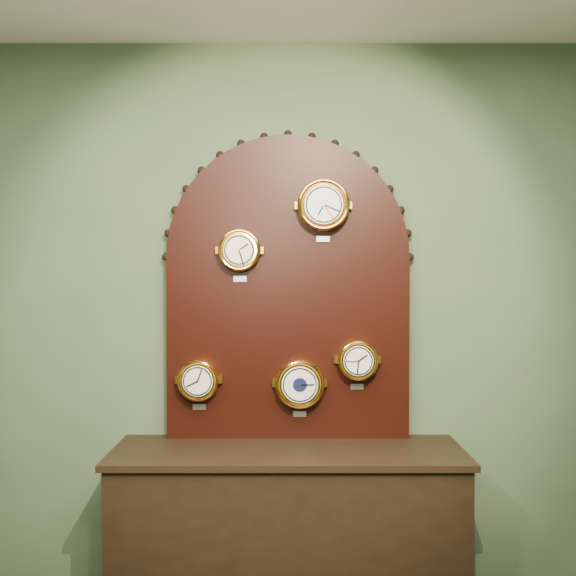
{
  "coord_description": "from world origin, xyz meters",
  "views": [
    {
      "loc": [
        -0.0,
        -0.79,
        1.65
      ],
      "look_at": [
        0.0,
        2.25,
        1.58
      ],
      "focal_mm": 40.74,
      "sensor_mm": 36.0,
      "label": 1
    }
  ],
  "objects_px": {
    "shop_counter": "(288,540)",
    "roman_clock": "(240,250)",
    "display_board": "(288,278)",
    "hygrometer": "(198,380)",
    "arabic_clock": "(323,205)",
    "barometer": "(300,384)",
    "tide_clock": "(358,360)"
  },
  "relations": [
    {
      "from": "shop_counter",
      "to": "roman_clock",
      "type": "bearing_deg",
      "value": 146.86
    },
    {
      "from": "display_board",
      "to": "roman_clock",
      "type": "height_order",
      "value": "display_board"
    },
    {
      "from": "barometer",
      "to": "tide_clock",
      "type": "distance_m",
      "value": 0.31
    },
    {
      "from": "barometer",
      "to": "tide_clock",
      "type": "xyz_separation_m",
      "value": [
        0.28,
        0.0,
        0.12
      ]
    },
    {
      "from": "shop_counter",
      "to": "roman_clock",
      "type": "distance_m",
      "value": 1.39
    },
    {
      "from": "tide_clock",
      "to": "shop_counter",
      "type": "bearing_deg",
      "value": -155.66
    },
    {
      "from": "shop_counter",
      "to": "arabic_clock",
      "type": "height_order",
      "value": "arabic_clock"
    },
    {
      "from": "roman_clock",
      "to": "barometer",
      "type": "height_order",
      "value": "roman_clock"
    },
    {
      "from": "arabic_clock",
      "to": "barometer",
      "type": "height_order",
      "value": "arabic_clock"
    },
    {
      "from": "roman_clock",
      "to": "arabic_clock",
      "type": "relative_size",
      "value": 0.85
    },
    {
      "from": "hygrometer",
      "to": "barometer",
      "type": "xyz_separation_m",
      "value": [
        0.5,
        -0.0,
        -0.02
      ]
    },
    {
      "from": "hygrometer",
      "to": "roman_clock",
      "type": "bearing_deg",
      "value": -0.03
    },
    {
      "from": "roman_clock",
      "to": "display_board",
      "type": "bearing_deg",
      "value": 15.64
    },
    {
      "from": "display_board",
      "to": "arabic_clock",
      "type": "relative_size",
      "value": 5.06
    },
    {
      "from": "arabic_clock",
      "to": "tide_clock",
      "type": "bearing_deg",
      "value": 0.48
    },
    {
      "from": "tide_clock",
      "to": "display_board",
      "type": "bearing_deg",
      "value": 169.08
    },
    {
      "from": "shop_counter",
      "to": "barometer",
      "type": "height_order",
      "value": "barometer"
    },
    {
      "from": "hygrometer",
      "to": "tide_clock",
      "type": "distance_m",
      "value": 0.79
    },
    {
      "from": "shop_counter",
      "to": "hygrometer",
      "type": "xyz_separation_m",
      "value": [
        -0.44,
        0.15,
        0.73
      ]
    },
    {
      "from": "hygrometer",
      "to": "barometer",
      "type": "distance_m",
      "value": 0.5
    },
    {
      "from": "arabic_clock",
      "to": "hygrometer",
      "type": "distance_m",
      "value": 1.05
    },
    {
      "from": "roman_clock",
      "to": "tide_clock",
      "type": "xyz_separation_m",
      "value": [
        0.58,
        0.0,
        -0.54
      ]
    },
    {
      "from": "hygrometer",
      "to": "arabic_clock",
      "type": "bearing_deg",
      "value": -0.12
    },
    {
      "from": "display_board",
      "to": "tide_clock",
      "type": "distance_m",
      "value": 0.53
    },
    {
      "from": "roman_clock",
      "to": "barometer",
      "type": "bearing_deg",
      "value": -0.19
    },
    {
      "from": "roman_clock",
      "to": "arabic_clock",
      "type": "xyz_separation_m",
      "value": [
        0.41,
        -0.0,
        0.22
      ]
    },
    {
      "from": "shop_counter",
      "to": "display_board",
      "type": "bearing_deg",
      "value": 90.0
    },
    {
      "from": "barometer",
      "to": "hygrometer",
      "type": "bearing_deg",
      "value": 179.87
    },
    {
      "from": "roman_clock",
      "to": "hygrometer",
      "type": "bearing_deg",
      "value": 179.97
    },
    {
      "from": "arabic_clock",
      "to": "tide_clock",
      "type": "xyz_separation_m",
      "value": [
        0.17,
        0.0,
        -0.75
      ]
    },
    {
      "from": "arabic_clock",
      "to": "barometer",
      "type": "bearing_deg",
      "value": 179.89
    },
    {
      "from": "roman_clock",
      "to": "arabic_clock",
      "type": "distance_m",
      "value": 0.46
    }
  ]
}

